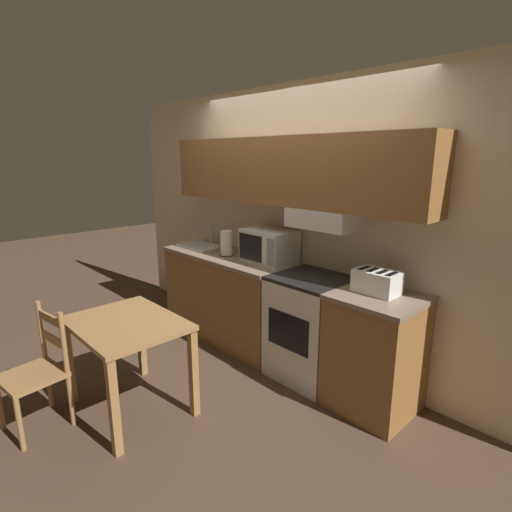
{
  "coord_description": "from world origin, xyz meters",
  "views": [
    {
      "loc": [
        2.47,
        -2.85,
        1.91
      ],
      "look_at": [
        0.05,
        -0.54,
        1.07
      ],
      "focal_mm": 28.0,
      "sensor_mm": 36.0,
      "label": 1
    }
  ],
  "objects_px": {
    "microwave": "(269,246)",
    "paper_towel_roll": "(226,243)",
    "dining_table": "(127,336)",
    "chair_left_of_table": "(37,372)",
    "stove_range": "(310,327)",
    "toaster": "(377,282)",
    "sink_basin": "(201,246)"
  },
  "relations": [
    {
      "from": "paper_towel_roll",
      "to": "dining_table",
      "type": "bearing_deg",
      "value": -71.56
    },
    {
      "from": "paper_towel_roll",
      "to": "dining_table",
      "type": "relative_size",
      "value": 0.29
    },
    {
      "from": "toaster",
      "to": "sink_basin",
      "type": "height_order",
      "value": "sink_basin"
    },
    {
      "from": "stove_range",
      "to": "chair_left_of_table",
      "type": "xyz_separation_m",
      "value": [
        -0.91,
        -1.93,
        -0.04
      ]
    },
    {
      "from": "stove_range",
      "to": "dining_table",
      "type": "bearing_deg",
      "value": -114.97
    },
    {
      "from": "microwave",
      "to": "paper_towel_roll",
      "type": "xyz_separation_m",
      "value": [
        -0.48,
        -0.13,
        -0.03
      ]
    },
    {
      "from": "microwave",
      "to": "sink_basin",
      "type": "bearing_deg",
      "value": -174.48
    },
    {
      "from": "chair_left_of_table",
      "to": "dining_table",
      "type": "bearing_deg",
      "value": 56.93
    },
    {
      "from": "dining_table",
      "to": "stove_range",
      "type": "bearing_deg",
      "value": 65.03
    },
    {
      "from": "sink_basin",
      "to": "paper_towel_roll",
      "type": "distance_m",
      "value": 0.5
    },
    {
      "from": "microwave",
      "to": "toaster",
      "type": "height_order",
      "value": "microwave"
    },
    {
      "from": "chair_left_of_table",
      "to": "stove_range",
      "type": "bearing_deg",
      "value": 57.4
    },
    {
      "from": "stove_range",
      "to": "dining_table",
      "type": "height_order",
      "value": "stove_range"
    },
    {
      "from": "stove_range",
      "to": "microwave",
      "type": "relative_size",
      "value": 1.88
    },
    {
      "from": "paper_towel_roll",
      "to": "dining_table",
      "type": "xyz_separation_m",
      "value": [
        0.44,
        -1.33,
        -0.44
      ]
    },
    {
      "from": "stove_range",
      "to": "sink_basin",
      "type": "relative_size",
      "value": 1.83
    },
    {
      "from": "toaster",
      "to": "paper_towel_roll",
      "type": "bearing_deg",
      "value": -177.67
    },
    {
      "from": "microwave",
      "to": "dining_table",
      "type": "relative_size",
      "value": 0.56
    },
    {
      "from": "sink_basin",
      "to": "dining_table",
      "type": "relative_size",
      "value": 0.57
    },
    {
      "from": "sink_basin",
      "to": "dining_table",
      "type": "distance_m",
      "value": 1.69
    },
    {
      "from": "stove_range",
      "to": "paper_towel_roll",
      "type": "bearing_deg",
      "value": -177.99
    },
    {
      "from": "paper_towel_roll",
      "to": "dining_table",
      "type": "distance_m",
      "value": 1.47
    },
    {
      "from": "stove_range",
      "to": "dining_table",
      "type": "relative_size",
      "value": 1.05
    },
    {
      "from": "toaster",
      "to": "chair_left_of_table",
      "type": "xyz_separation_m",
      "value": [
        -1.49,
        -1.96,
        -0.59
      ]
    },
    {
      "from": "stove_range",
      "to": "chair_left_of_table",
      "type": "relative_size",
      "value": 1.05
    },
    {
      "from": "microwave",
      "to": "paper_towel_roll",
      "type": "height_order",
      "value": "microwave"
    },
    {
      "from": "stove_range",
      "to": "toaster",
      "type": "bearing_deg",
      "value": 2.94
    },
    {
      "from": "microwave",
      "to": "toaster",
      "type": "relative_size",
      "value": 1.48
    },
    {
      "from": "toaster",
      "to": "paper_towel_roll",
      "type": "distance_m",
      "value": 1.67
    },
    {
      "from": "stove_range",
      "to": "toaster",
      "type": "relative_size",
      "value": 2.77
    },
    {
      "from": "stove_range",
      "to": "toaster",
      "type": "xyz_separation_m",
      "value": [
        0.58,
        0.03,
        0.55
      ]
    },
    {
      "from": "sink_basin",
      "to": "dining_table",
      "type": "height_order",
      "value": "sink_basin"
    }
  ]
}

